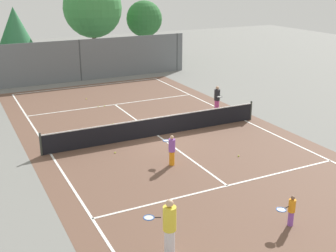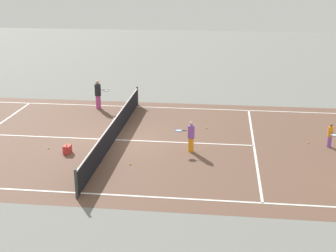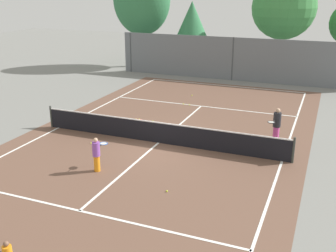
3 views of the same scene
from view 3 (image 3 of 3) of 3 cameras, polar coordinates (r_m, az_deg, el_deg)
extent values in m
plane|color=slate|center=(18.60, -1.32, -2.37)|extent=(80.00, 80.00, 0.00)
cube|color=brown|center=(18.60, -1.32, -2.36)|extent=(13.00, 25.00, 0.00)
cube|color=white|center=(21.26, -15.07, -0.23)|extent=(0.10, 24.00, 0.01)
cube|color=white|center=(17.33, 15.69, -4.76)|extent=(0.10, 24.00, 0.01)
cube|color=white|center=(29.51, 7.98, 5.62)|extent=(11.00, 0.10, 0.01)
cube|color=white|center=(13.55, -12.31, -11.53)|extent=(11.00, 0.10, 0.01)
cube|color=white|center=(24.29, 4.67, 2.80)|extent=(11.00, 0.10, 0.01)
cube|color=white|center=(18.60, -1.32, -2.35)|extent=(0.10, 12.80, 0.01)
cylinder|color=#333833|center=(21.33, -16.06, 1.28)|extent=(0.10, 0.10, 1.10)
cylinder|color=#333833|center=(17.10, 17.18, -3.27)|extent=(0.10, 0.10, 1.10)
cube|color=black|center=(18.43, -1.33, -0.99)|extent=(11.80, 0.03, 0.95)
cube|color=white|center=(18.26, -1.34, 0.48)|extent=(11.80, 0.04, 0.05)
cube|color=slate|center=(31.10, 9.05, 9.26)|extent=(18.00, 0.06, 3.20)
cylinder|color=#3F4447|center=(34.01, -5.23, 10.25)|extent=(0.12, 0.12, 3.20)
cylinder|color=#3F4447|center=(31.10, 9.05, 9.26)|extent=(0.12, 0.12, 3.20)
cylinder|color=brown|center=(35.58, 15.43, 10.06)|extent=(0.39, 0.39, 3.21)
sphere|color=#3D8442|center=(35.24, 15.95, 15.73)|extent=(5.14, 5.14, 5.14)
cylinder|color=brown|center=(34.90, 3.28, 10.18)|extent=(0.30, 0.30, 2.79)
cone|color=#337547|center=(34.57, 3.37, 14.78)|extent=(2.54, 2.54, 2.82)
cylinder|color=brown|center=(36.43, -3.59, 11.07)|extent=(0.47, 0.47, 3.43)
cylinder|color=#D14799|center=(19.17, 14.87, -1.16)|extent=(0.28, 0.28, 0.76)
cylinder|color=#232328|center=(18.94, 15.06, 0.85)|extent=(0.35, 0.35, 0.66)
sphere|color=tan|center=(18.81, 15.17, 2.11)|extent=(0.20, 0.20, 0.20)
cylinder|color=black|center=(18.65, 14.63, 0.71)|extent=(0.09, 0.20, 0.03)
torus|color=black|center=(18.43, 14.28, 0.53)|extent=(0.42, 0.42, 0.03)
cylinder|color=silver|center=(18.43, 14.28, 0.53)|extent=(0.35, 0.35, 0.00)
cylinder|color=orange|center=(15.97, -9.93, -5.18)|extent=(0.23, 0.23, 0.64)
cylinder|color=purple|center=(15.74, -10.05, -3.20)|extent=(0.29, 0.29, 0.56)
sphere|color=tan|center=(15.60, -10.13, -1.96)|extent=(0.17, 0.17, 0.17)
cylinder|color=black|center=(15.95, -9.48, -2.74)|extent=(0.04, 0.20, 0.03)
torus|color=blue|center=(16.15, -9.00, -2.44)|extent=(0.34, 0.34, 0.03)
cylinder|color=silver|center=(16.15, -9.00, -2.44)|extent=(0.28, 0.28, 0.00)
sphere|color=brown|center=(10.75, -21.76, -15.09)|extent=(0.14, 0.14, 0.14)
cube|color=red|center=(20.69, -4.26, 0.38)|extent=(0.39, 0.29, 0.36)
sphere|color=#CCE533|center=(20.66, -4.47, 0.97)|extent=(0.07, 0.07, 0.07)
sphere|color=#CCE533|center=(20.63, -4.02, 0.95)|extent=(0.07, 0.07, 0.07)
sphere|color=#CCE533|center=(18.79, -10.74, -2.38)|extent=(0.07, 0.07, 0.07)
sphere|color=#CCE533|center=(24.60, 2.17, 3.13)|extent=(0.07, 0.07, 0.07)
sphere|color=#CCE533|center=(24.43, 3.01, 3.00)|extent=(0.07, 0.07, 0.07)
sphere|color=#CCE533|center=(21.45, -2.11, 0.69)|extent=(0.07, 0.07, 0.07)
sphere|color=#CCE533|center=(26.54, 3.38, 4.31)|extent=(0.07, 0.07, 0.07)
sphere|color=#CCE533|center=(14.34, -0.16, -9.11)|extent=(0.07, 0.07, 0.07)
camera|label=1|loc=(16.29, -81.42, 6.71)|focal=46.73mm
camera|label=2|loc=(29.22, -47.89, 14.81)|focal=50.44mm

